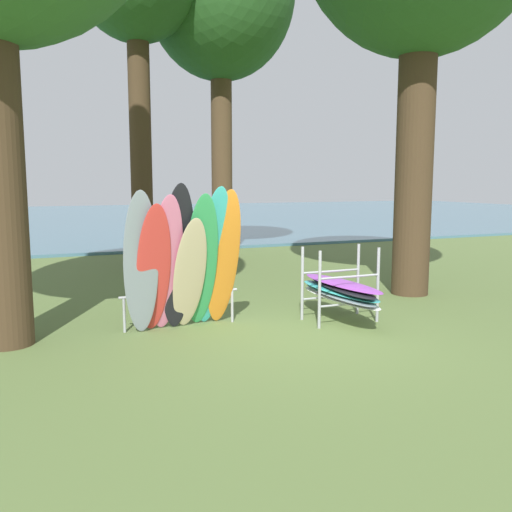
# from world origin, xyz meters

# --- Properties ---
(ground_plane) EXTENTS (80.00, 80.00, 0.00)m
(ground_plane) POSITION_xyz_m (0.00, 0.00, 0.00)
(ground_plane) COLOR #566B38
(lake_water) EXTENTS (80.00, 36.00, 0.10)m
(lake_water) POSITION_xyz_m (0.00, 28.70, 0.05)
(lake_water) COLOR #477084
(lake_water) RESTS_ON ground
(leaning_board_pile) EXTENTS (1.93, 0.88, 2.32)m
(leaning_board_pile) POSITION_xyz_m (-1.60, 0.92, 1.07)
(leaning_board_pile) COLOR gray
(leaning_board_pile) RESTS_ON ground
(board_storage_rack) EXTENTS (1.15, 2.13, 1.25)m
(board_storage_rack) POSITION_xyz_m (0.99, 0.57, 0.52)
(board_storage_rack) COLOR #9EA0A5
(board_storage_rack) RESTS_ON ground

